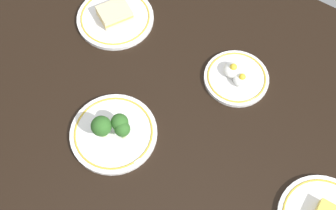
{
  "coord_description": "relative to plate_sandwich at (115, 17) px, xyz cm",
  "views": [
    {
      "loc": [
        28.6,
        -42.22,
        100.94
      ],
      "look_at": [
        0.0,
        0.0,
        6.0
      ],
      "focal_mm": 45.43,
      "sensor_mm": 36.0,
      "label": 1
    }
  ],
  "objects": [
    {
      "name": "dining_table",
      "position": [
        29.06,
        -15.72,
        -3.15
      ],
      "size": [
        139.48,
        111.26,
        4.0
      ],
      "primitive_type": "cube",
      "color": "black",
      "rests_on": "ground"
    },
    {
      "name": "plate_sandwich",
      "position": [
        0.0,
        0.0,
        0.0
      ],
      "size": [
        22.22,
        22.22,
        4.36
      ],
      "color": "white",
      "rests_on": "dining_table"
    },
    {
      "name": "plate_eggs",
      "position": [
        39.11,
        1.9,
        -0.02
      ],
      "size": [
        17.31,
        17.31,
        4.69
      ],
      "color": "white",
      "rests_on": "dining_table"
    },
    {
      "name": "plate_broccoli",
      "position": [
        21.95,
        -29.32,
        0.88
      ],
      "size": [
        21.76,
        21.76,
        8.3
      ],
      "color": "white",
      "rests_on": "dining_table"
    }
  ]
}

